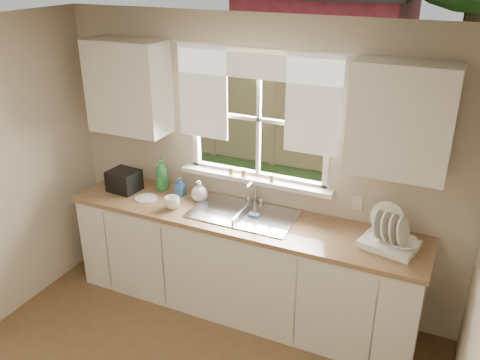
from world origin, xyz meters
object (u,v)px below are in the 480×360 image
at_px(soap_bottle_a, 162,174).
at_px(black_appliance, 124,181).
at_px(cup, 172,203).
at_px(dish_rack, 389,237).

height_order(soap_bottle_a, black_appliance, soap_bottle_a).
bearing_deg(cup, black_appliance, -172.69).
xyz_separation_m(soap_bottle_a, cup, (0.29, -0.30, -0.10)).
xyz_separation_m(cup, black_appliance, (-0.59, 0.13, 0.04)).
height_order(cup, black_appliance, black_appliance).
relative_size(dish_rack, black_appliance, 1.69).
relative_size(cup, black_appliance, 0.51).
distance_m(soap_bottle_a, black_appliance, 0.35).
relative_size(dish_rack, soap_bottle_a, 1.46).
bearing_deg(soap_bottle_a, black_appliance, -146.73).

